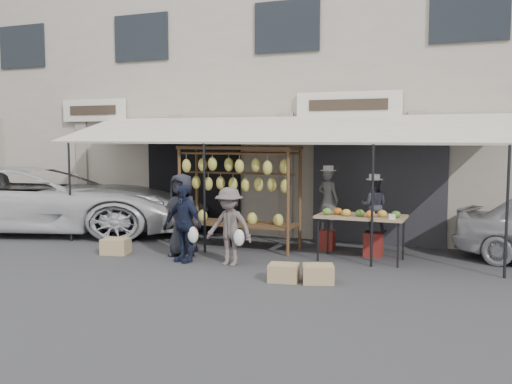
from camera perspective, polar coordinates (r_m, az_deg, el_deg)
ground_plane at (r=10.69m, az=-3.15°, el=-7.61°), size 90.00×90.00×0.00m
shophouse at (r=16.57m, az=6.52°, el=9.71°), size 24.00×6.15×7.30m
awning at (r=12.51m, az=1.29°, el=6.18°), size 10.00×2.35×2.92m
banana_rack at (r=12.28m, az=-1.77°, el=1.47°), size 2.60×0.90×2.24m
produce_table at (r=11.33m, az=10.45°, el=-2.46°), size 1.70×0.90×1.04m
vendor_left at (r=12.33m, az=7.20°, el=-0.78°), size 0.55×0.44×1.32m
vendor_right at (r=11.79m, az=11.72°, el=-1.30°), size 0.60×0.50×1.11m
customer_left at (r=11.69m, az=-7.42°, el=-2.31°), size 0.91×0.68×1.69m
customer_mid at (r=11.19m, az=-7.20°, el=-3.12°), size 0.95×0.61×1.51m
customer_right at (r=10.80m, az=-2.68°, el=-3.46°), size 1.00×0.63×1.48m
stool_left at (r=12.45m, az=7.15°, el=-4.77°), size 0.38×0.38×0.42m
stool_right at (r=11.91m, az=11.64°, el=-5.14°), size 0.40×0.40×0.50m
crate_near_a at (r=9.71m, az=2.77°, el=-8.07°), size 0.55×0.45×0.30m
crate_near_b at (r=9.66m, az=6.23°, el=-8.15°), size 0.61×0.54×0.31m
crate_far at (r=12.26m, az=-13.86°, el=-5.29°), size 0.62×0.52×0.32m
van at (r=15.61m, az=-21.45°, el=0.83°), size 6.57×4.43×2.51m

